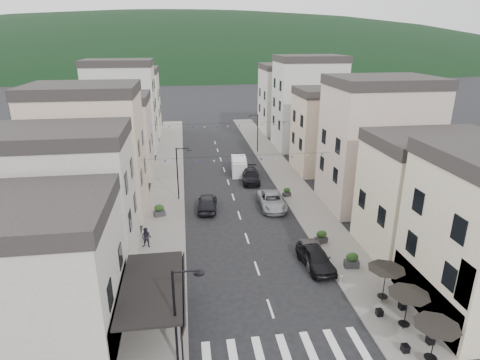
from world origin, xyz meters
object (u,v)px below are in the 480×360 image
(parked_car_c, at_px, (272,201))
(parked_car_b, at_px, (312,253))
(parked_car_e, at_px, (207,203))
(parked_car_d, at_px, (251,176))
(pedestrian_a, at_px, (168,285))
(pedestrian_b, at_px, (146,238))
(delivery_van, at_px, (239,166))
(parked_car_a, at_px, (316,258))

(parked_car_c, bearing_deg, parked_car_b, -83.81)
(parked_car_e, bearing_deg, parked_car_c, -177.16)
(parked_car_d, relative_size, parked_car_e, 1.09)
(parked_car_d, xyz_separation_m, pedestrian_a, (-9.57, -22.68, 0.30))
(pedestrian_a, bearing_deg, parked_car_e, 59.18)
(parked_car_b, height_order, pedestrian_b, pedestrian_b)
(parked_car_b, height_order, parked_car_c, parked_car_c)
(parked_car_d, distance_m, delivery_van, 3.52)
(parked_car_e, bearing_deg, pedestrian_b, 58.57)
(pedestrian_b, bearing_deg, parked_car_a, -4.79)
(parked_car_a, relative_size, parked_car_c, 0.85)
(parked_car_d, bearing_deg, pedestrian_b, -121.62)
(parked_car_a, bearing_deg, parked_car_d, 89.57)
(parked_car_c, bearing_deg, pedestrian_a, -124.62)
(parked_car_b, bearing_deg, parked_car_c, 99.66)
(pedestrian_b, bearing_deg, pedestrian_a, -59.57)
(parked_car_d, bearing_deg, delivery_van, 112.13)
(parked_car_c, distance_m, parked_car_e, 6.80)
(parked_car_b, distance_m, pedestrian_b, 13.93)
(parked_car_c, xyz_separation_m, pedestrian_a, (-10.46, -14.38, 0.29))
(parked_car_d, bearing_deg, parked_car_c, -78.49)
(parked_car_e, relative_size, pedestrian_a, 2.54)
(parked_car_e, relative_size, pedestrian_b, 2.68)
(parked_car_c, xyz_separation_m, parked_car_d, (-0.88, 8.30, -0.01))
(parked_car_a, distance_m, parked_car_e, 14.50)
(parked_car_a, bearing_deg, parked_car_b, 84.48)
(parked_car_e, xyz_separation_m, delivery_van, (4.90, 11.28, 0.29))
(parked_car_a, xyz_separation_m, pedestrian_b, (-13.37, 4.88, 0.21))
(parked_car_a, height_order, pedestrian_b, pedestrian_b)
(parked_car_d, xyz_separation_m, parked_car_e, (-5.91, -7.92, 0.06))
(parked_car_b, relative_size, pedestrian_b, 2.25)
(parked_car_d, distance_m, pedestrian_b, 19.20)
(parked_car_a, xyz_separation_m, parked_car_d, (-1.80, 20.20, -0.05))
(pedestrian_a, xyz_separation_m, pedestrian_b, (-2.00, 7.35, -0.05))
(delivery_van, distance_m, pedestrian_b, 21.46)
(pedestrian_a, bearing_deg, pedestrian_b, 88.31)
(delivery_van, relative_size, pedestrian_b, 2.71)
(parked_car_b, bearing_deg, parked_car_d, 100.21)
(parked_car_b, relative_size, parked_car_c, 0.73)
(parked_car_b, xyz_separation_m, pedestrian_b, (-13.37, 3.90, 0.35))
(delivery_van, height_order, pedestrian_a, delivery_van)
(parked_car_c, relative_size, delivery_van, 1.15)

